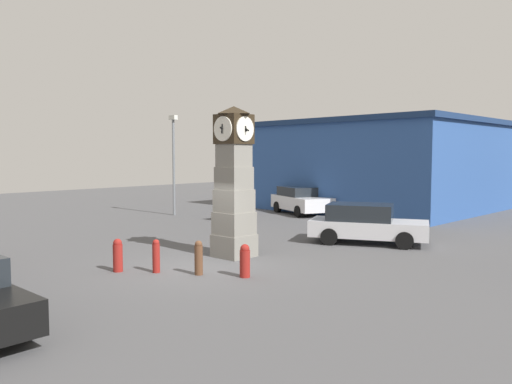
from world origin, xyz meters
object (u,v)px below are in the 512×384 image
bollard_end_row (118,255)px  car_end_of_row (366,223)px  car_far_lot (301,200)px  bollard_far_row (156,256)px  street_lamp_near_road (174,157)px  clock_tower (234,186)px  bollard_near_tower (245,260)px  bench (229,210)px  bollard_mid_row (199,257)px

bollard_end_row → car_end_of_row: (2.99, 8.95, 0.28)m
bollard_end_row → car_far_lot: 15.70m
bollard_far_row → street_lamp_near_road: street_lamp_near_road is taller
clock_tower → bollard_end_row: (-1.01, -3.78, -1.85)m
clock_tower → bollard_near_tower: bearing=-39.6°
bollard_near_tower → bollard_far_row: bearing=-150.2°
bollard_near_tower → car_far_lot: car_far_lot is taller
clock_tower → bench: bearing=136.1°
bollard_near_tower → bollard_mid_row: 1.34m
bollard_near_tower → bench: size_ratio=0.57×
bollard_near_tower → car_end_of_row: size_ratio=0.20×
clock_tower → car_end_of_row: clock_tower is taller
bollard_near_tower → bench: bollard_near_tower is taller
car_end_of_row → bench: (-8.86, 1.45, -0.24)m
bollard_near_tower → bollard_end_row: bearing=-148.4°
street_lamp_near_road → clock_tower: bearing=-29.5°
car_end_of_row → bollard_near_tower: bearing=-88.3°
bollard_mid_row → bench: size_ratio=0.60×
car_end_of_row → street_lamp_near_road: bearing=176.3°
bollard_near_tower → bollard_end_row: 3.75m
clock_tower → bollard_near_tower: 3.40m
bollard_mid_row → bollard_far_row: bollard_mid_row is taller
bench → street_lamp_near_road: street_lamp_near_road is taller
bollard_mid_row → street_lamp_near_road: 14.63m
bollard_near_tower → car_far_lot: (-7.81, 13.03, 0.32)m
bollard_mid_row → street_lamp_near_road: (-11.61, 8.46, 2.77)m
car_far_lot → car_end_of_row: size_ratio=0.97×
bollard_mid_row → bollard_far_row: 1.28m
bollard_far_row → car_far_lot: (-5.54, 14.33, 0.30)m
bollard_near_tower → street_lamp_near_road: bearing=148.6°
clock_tower → bollard_mid_row: (1.03, -2.48, -1.84)m
clock_tower → car_far_lot: bearing=116.6°
bollard_far_row → bollard_end_row: size_ratio=1.00×
bollard_far_row → bollard_end_row: 1.14m
clock_tower → car_end_of_row: (1.98, 5.16, -1.57)m
bollard_mid_row → bollard_end_row: (-2.04, -1.30, -0.01)m
bollard_far_row → bench: bollard_far_row is taller
car_far_lot → street_lamp_near_road: (-4.96, -5.24, 2.48)m
bollard_mid_row → car_end_of_row: (0.95, 7.64, 0.27)m
bollard_mid_row → clock_tower: bearing=112.6°
clock_tower → bollard_end_row: clock_tower is taller
car_end_of_row → street_lamp_near_road: size_ratio=0.85×
bollard_far_row → bench: bearing=125.0°
clock_tower → bench: clock_tower is taller
bollard_mid_row → bollard_end_row: size_ratio=1.02×
clock_tower → bollard_mid_row: clock_tower is taller
clock_tower → bollard_near_tower: clock_tower is taller
bollard_far_row → car_far_lot: bearing=111.1°
bollard_near_tower → bollard_mid_row: bollard_mid_row is taller
car_far_lot → bollard_near_tower: bearing=-59.1°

